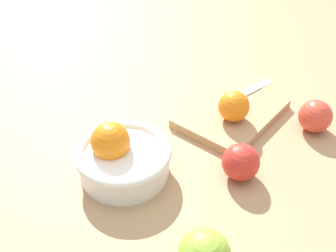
# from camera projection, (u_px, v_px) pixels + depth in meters

# --- Properties ---
(ground_plane) EXTENTS (2.40, 2.40, 0.00)m
(ground_plane) POSITION_uv_depth(u_px,v_px,m) (221.00, 150.00, 0.88)
(ground_plane) COLOR tan
(bowl) EXTENTS (0.18, 0.18, 0.11)m
(bowl) POSITION_uv_depth(u_px,v_px,m) (121.00, 155.00, 0.80)
(bowl) COLOR white
(bowl) RESTS_ON ground_plane
(cutting_board) EXTENTS (0.27, 0.21, 0.02)m
(cutting_board) POSITION_uv_depth(u_px,v_px,m) (231.00, 113.00, 0.96)
(cutting_board) COLOR tan
(cutting_board) RESTS_ON ground_plane
(orange_on_board) EXTENTS (0.07, 0.07, 0.07)m
(orange_on_board) POSITION_uv_depth(u_px,v_px,m) (234.00, 106.00, 0.91)
(orange_on_board) COLOR orange
(orange_on_board) RESTS_ON cutting_board
(knife) EXTENTS (0.16, 0.02, 0.01)m
(knife) POSITION_uv_depth(u_px,v_px,m) (242.00, 94.00, 1.00)
(knife) COLOR silver
(knife) RESTS_ON cutting_board
(apple_front_right) EXTENTS (0.07, 0.07, 0.07)m
(apple_front_right) POSITION_uv_depth(u_px,v_px,m) (315.00, 116.00, 0.91)
(apple_front_right) COLOR #D6422D
(apple_front_right) RESTS_ON ground_plane
(apple_front_center) EXTENTS (0.07, 0.07, 0.07)m
(apple_front_center) POSITION_uv_depth(u_px,v_px,m) (241.00, 162.00, 0.80)
(apple_front_center) COLOR red
(apple_front_center) RESTS_ON ground_plane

